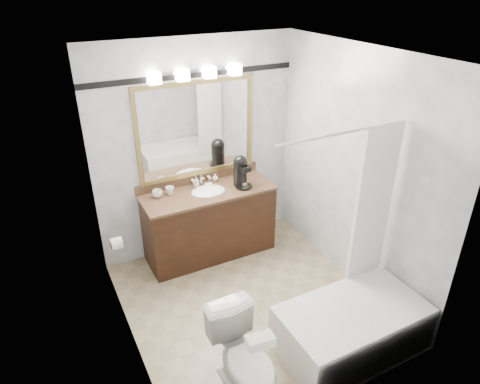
{
  "coord_description": "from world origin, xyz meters",
  "views": [
    {
      "loc": [
        -1.67,
        -2.99,
        3.08
      ],
      "look_at": [
        0.06,
        0.35,
        1.13
      ],
      "focal_mm": 32.0,
      "sensor_mm": 36.0,
      "label": 1
    }
  ],
  "objects": [
    {
      "name": "soap_bar",
      "position": [
        0.06,
        1.13,
        0.86
      ],
      "size": [
        0.09,
        0.07,
        0.03
      ],
      "primitive_type": "cube",
      "rotation": [
        0.0,
        0.0,
        -0.22
      ],
      "color": "beige",
      "rests_on": "vanity"
    },
    {
      "name": "toilet",
      "position": [
        -0.54,
        -0.9,
        0.36
      ],
      "size": [
        0.41,
        0.72,
        0.73
      ],
      "primitive_type": "imported",
      "rotation": [
        0.0,
        0.0,
        0.01
      ],
      "color": "white",
      "rests_on": "ground"
    },
    {
      "name": "cup_left",
      "position": [
        -0.56,
        1.14,
        0.89
      ],
      "size": [
        0.14,
        0.14,
        0.09
      ],
      "primitive_type": "imported",
      "rotation": [
        0.0,
        0.0,
        0.3
      ],
      "color": "white",
      "rests_on": "vanity"
    },
    {
      "name": "accent_stripe",
      "position": [
        0.0,
        1.29,
        2.1
      ],
      "size": [
        2.4,
        0.01,
        0.06
      ],
      "primitive_type": "cube",
      "color": "black",
      "rests_on": "room"
    },
    {
      "name": "bathtub",
      "position": [
        0.55,
        -0.9,
        0.28
      ],
      "size": [
        1.3,
        0.75,
        1.96
      ],
      "color": "white",
      "rests_on": "ground"
    },
    {
      "name": "soap_bottle_a",
      "position": [
        -0.07,
        1.19,
        0.91
      ],
      "size": [
        0.06,
        0.06,
        0.11
      ],
      "primitive_type": "imported",
      "rotation": [
        0.0,
        0.0,
        0.16
      ],
      "color": "white",
      "rests_on": "vanity"
    },
    {
      "name": "coffee_maker",
      "position": [
        0.39,
        0.97,
        1.04
      ],
      "size": [
        0.19,
        0.24,
        0.37
      ],
      "rotation": [
        0.0,
        0.0,
        0.15
      ],
      "color": "black",
      "rests_on": "vanity"
    },
    {
      "name": "soap_bottle_b",
      "position": [
        0.18,
        1.22,
        0.89
      ],
      "size": [
        0.07,
        0.07,
        0.09
      ],
      "primitive_type": "imported",
      "rotation": [
        0.0,
        0.0,
        -0.07
      ],
      "color": "white",
      "rests_on": "vanity"
    },
    {
      "name": "room",
      "position": [
        0.0,
        0.0,
        1.25
      ],
      "size": [
        2.42,
        2.62,
        2.52
      ],
      "color": "#9C8C69",
      "rests_on": "ground"
    },
    {
      "name": "vanity",
      "position": [
        0.0,
        1.02,
        0.44
      ],
      "size": [
        1.53,
        0.58,
        0.97
      ],
      "color": "black",
      "rests_on": "ground"
    },
    {
      "name": "cup_right",
      "position": [
        -0.41,
        1.14,
        0.89
      ],
      "size": [
        0.11,
        0.11,
        0.09
      ],
      "primitive_type": "imported",
      "rotation": [
        0.0,
        0.0,
        -0.18
      ],
      "color": "white",
      "rests_on": "vanity"
    },
    {
      "name": "mirror",
      "position": [
        0.0,
        1.28,
        1.5
      ],
      "size": [
        1.4,
        0.04,
        1.1
      ],
      "color": "#A18649",
      "rests_on": "room"
    },
    {
      "name": "tp_roll",
      "position": [
        -1.14,
        0.66,
        0.7
      ],
      "size": [
        0.11,
        0.12,
        0.12
      ],
      "primitive_type": "cylinder",
      "rotation": [
        0.0,
        1.57,
        0.0
      ],
      "color": "white",
      "rests_on": "room"
    },
    {
      "name": "tissue_box",
      "position": [
        -0.54,
        -1.12,
        0.77
      ],
      "size": [
        0.21,
        0.13,
        0.08
      ],
      "primitive_type": "cube",
      "rotation": [
        0.0,
        0.0,
        -0.11
      ],
      "color": "white",
      "rests_on": "toilet"
    },
    {
      "name": "vanity_light_bar",
      "position": [
        0.0,
        1.23,
        2.13
      ],
      "size": [
        1.02,
        0.14,
        0.12
      ],
      "color": "silver",
      "rests_on": "room"
    }
  ]
}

